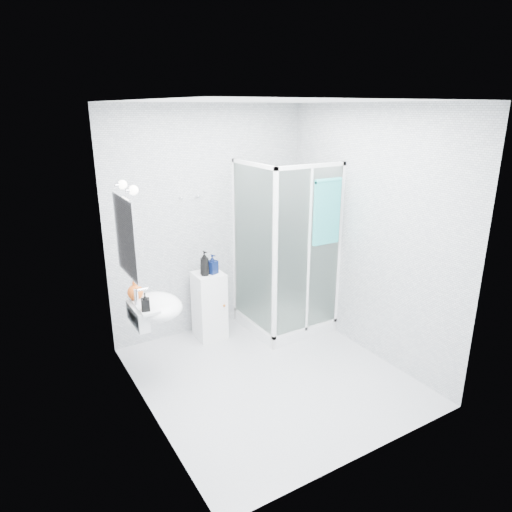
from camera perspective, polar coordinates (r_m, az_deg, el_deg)
room at (r=4.16m, az=1.88°, el=0.57°), size 2.40×2.60×2.60m
shower_enclosure at (r=5.40m, az=3.39°, el=-4.86°), size 0.90×0.95×2.00m
wall_basin at (r=4.33m, az=-12.64°, el=-6.29°), size 0.46×0.56×0.35m
mirror at (r=4.04m, az=-15.99°, el=2.30°), size 0.02×0.60×0.70m
vanity_lights at (r=3.96m, az=-15.82°, el=8.26°), size 0.10×0.40×0.08m
wall_hooks at (r=5.05m, az=-8.28°, el=7.29°), size 0.23×0.06×0.03m
storage_cabinet at (r=5.27m, az=-5.83°, el=-6.16°), size 0.33×0.35×0.78m
hand_towel at (r=4.93m, az=8.87°, el=5.68°), size 0.33×0.05×0.71m
shampoo_bottle_a at (r=5.03m, az=-6.45°, el=-0.91°), size 0.12×0.12×0.28m
shampoo_bottle_b at (r=5.09m, az=-5.48°, el=-1.02°), size 0.13×0.13×0.22m
soap_dispenser_orange at (r=4.35m, az=-14.88°, el=-4.05°), size 0.17×0.17×0.19m
soap_dispenser_black at (r=4.09m, az=-13.67°, el=-5.60°), size 0.09×0.09×0.16m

